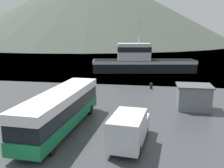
% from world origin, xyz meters
% --- Properties ---
extents(water_surface, '(240.00, 240.00, 0.00)m').
position_xyz_m(water_surface, '(0.00, 145.91, 0.00)').
color(water_surface, '#475B6B').
rests_on(water_surface, ground).
extents(hill_backdrop, '(187.88, 187.88, 50.10)m').
position_xyz_m(hill_backdrop, '(-37.03, 167.68, 25.05)').
color(hill_backdrop, '#424C42').
rests_on(hill_backdrop, ground).
extents(tour_bus, '(3.08, 11.97, 3.15)m').
position_xyz_m(tour_bus, '(-1.31, 8.19, 1.78)').
color(tour_bus, '#146B3D').
rests_on(tour_bus, ground).
extents(delivery_van, '(2.64, 5.61, 2.34)m').
position_xyz_m(delivery_van, '(4.34, 6.24, 1.24)').
color(delivery_van, silver).
rests_on(delivery_van, ground).
extents(fishing_boat, '(20.27, 8.20, 9.83)m').
position_xyz_m(fishing_boat, '(3.51, 38.91, 2.00)').
color(fishing_boat, black).
rests_on(fishing_boat, water_surface).
extents(storage_bin, '(1.42, 1.10, 1.21)m').
position_xyz_m(storage_bin, '(-5.46, 12.20, 0.62)').
color(storage_bin, olive).
rests_on(storage_bin, ground).
extents(dock_kiosk, '(3.50, 2.90, 2.51)m').
position_xyz_m(dock_kiosk, '(10.02, 15.59, 1.26)').
color(dock_kiosk, slate).
rests_on(dock_kiosk, ground).
extents(mooring_bollard, '(0.44, 0.44, 0.86)m').
position_xyz_m(mooring_bollard, '(5.67, 24.13, 0.46)').
color(mooring_bollard, black).
rests_on(mooring_bollard, ground).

